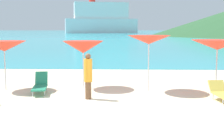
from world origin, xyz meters
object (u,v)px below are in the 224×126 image
umbrella_5 (217,45)px  lounge_chair_2 (223,93)px  umbrella_2 (4,46)px  lounge_chair_5 (40,85)px  cruise_ship (101,20)px  umbrella_4 (149,40)px  beachgoer_1 (88,75)px  umbrella_3 (83,47)px

umbrella_5 → lounge_chair_2: bearing=-100.3°
umbrella_2 → lounge_chair_5: 2.37m
lounge_chair_2 → cruise_ship: bearing=88.6°
umbrella_4 → lounge_chair_5: size_ratio=1.47×
umbrella_4 → umbrella_5: 2.97m
beachgoer_1 → umbrella_5: bearing=-165.5°
lounge_chair_2 → lounge_chair_5: bearing=163.5°
umbrella_3 → umbrella_5: umbrella_5 is taller
cruise_ship → umbrella_5: bearing=-97.0°
umbrella_2 → lounge_chair_2: (8.73, -1.79, -1.56)m
umbrella_4 → umbrella_5: bearing=6.2°
umbrella_4 → umbrella_5: size_ratio=1.03×
lounge_chair_2 → umbrella_3: bearing=149.7°
umbrella_2 → lounge_chair_2: size_ratio=1.34×
umbrella_3 → cruise_ship: 164.13m
umbrella_3 → cruise_ship: (-11.00, 163.65, 6.13)m
umbrella_3 → lounge_chair_5: size_ratio=1.30×
lounge_chair_5 → cruise_ship: size_ratio=0.04×
umbrella_3 → beachgoer_1: (0.46, -2.13, -0.90)m
umbrella_5 → beachgoer_1: bearing=-160.5°
umbrella_4 → cruise_ship: bearing=94.8°
umbrella_2 → umbrella_3: (3.32, 0.52, -0.06)m
lounge_chair_2 → beachgoer_1: (-4.94, 0.18, 0.60)m
umbrella_2 → umbrella_3: bearing=8.9°
umbrella_2 → umbrella_4: bearing=-0.5°
umbrella_2 → lounge_chair_5: size_ratio=1.31×
umbrella_5 → lounge_chair_5: umbrella_5 is taller
umbrella_3 → lounge_chair_5: (-1.63, -1.15, -1.48)m
cruise_ship → lounge_chair_2: bearing=-97.2°
umbrella_3 → lounge_chair_5: 2.49m
umbrella_2 → lounge_chair_5: (1.69, -0.62, -1.55)m
umbrella_4 → lounge_chair_5: (-4.47, -0.57, -1.83)m
umbrella_5 → umbrella_2: bearing=-178.3°
umbrella_2 → lounge_chair_5: umbrella_2 is taller
umbrella_2 → umbrella_4: size_ratio=0.89×
umbrella_5 → lounge_chair_5: size_ratio=1.42×
umbrella_4 → cruise_ship: 164.90m
umbrella_2 → umbrella_5: (9.10, 0.27, 0.06)m
umbrella_2 → umbrella_5: bearing=1.7°
umbrella_4 → umbrella_5: umbrella_4 is taller
umbrella_5 → cruise_ship: size_ratio=0.05×
umbrella_3 → lounge_chair_5: bearing=-144.9°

